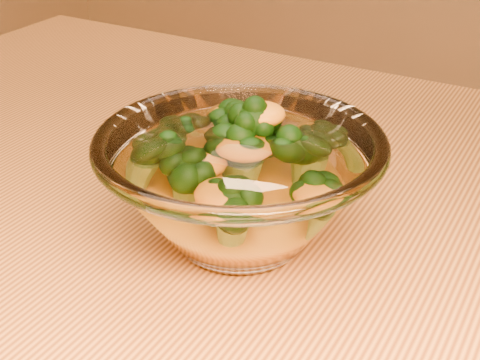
# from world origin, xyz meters

# --- Properties ---
(table) EXTENTS (1.20, 0.80, 0.75)m
(table) POSITION_xyz_m (0.00, 0.00, 0.65)
(table) COLOR gold
(table) RESTS_ON ground
(glass_bowl) EXTENTS (0.21, 0.21, 0.09)m
(glass_bowl) POSITION_xyz_m (-0.03, -0.02, 0.80)
(glass_bowl) COLOR white
(glass_bowl) RESTS_ON table
(cheese_sauce) EXTENTS (0.11, 0.11, 0.03)m
(cheese_sauce) POSITION_xyz_m (-0.03, -0.02, 0.78)
(cheese_sauce) COLOR orange
(cheese_sauce) RESTS_ON glass_bowl
(broccoli_heap) EXTENTS (0.15, 0.14, 0.08)m
(broccoli_heap) POSITION_xyz_m (-0.03, -0.00, 0.81)
(broccoli_heap) COLOR black
(broccoli_heap) RESTS_ON cheese_sauce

